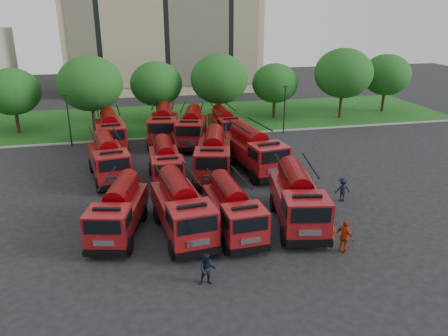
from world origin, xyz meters
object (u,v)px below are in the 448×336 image
Objects in this scene: fire_truck_8 at (110,131)px; firefighter_5 at (275,174)px; fire_truck_0 at (119,210)px; fire_truck_4 at (108,158)px; fire_truck_2 at (233,209)px; firefighter_1 at (207,284)px; firefighter_2 at (343,252)px; fire_truck_9 at (164,125)px; fire_truck_10 at (192,128)px; fire_truck_5 at (166,163)px; fire_truck_11 at (225,124)px; fire_truck_6 at (214,155)px; firefighter_4 at (166,213)px; firefighter_0 at (330,248)px; fire_truck_1 at (182,208)px; fire_truck_3 at (298,198)px; firefighter_3 at (341,201)px; fire_truck_7 at (255,150)px.

fire_truck_8 is 4.20× the size of firefighter_5.
fire_truck_0 is 9.54m from fire_truck_4.
fire_truck_2 is 3.96× the size of firefighter_1.
fire_truck_8 is at bearing 3.85° from firefighter_2.
fire_truck_9 is at bearing 93.25° from fire_truck_2.
fire_truck_2 is at bearing -75.60° from fire_truck_9.
fire_truck_10 is (2.62, -1.44, -0.06)m from fire_truck_9.
firefighter_1 is (5.03, -23.62, -1.73)m from fire_truck_8.
fire_truck_5 is 12.96m from fire_truck_11.
fire_truck_10 is (3.42, 9.31, 0.19)m from fire_truck_5.
fire_truck_6 is 7.60m from firefighter_4.
fire_truck_1 is at bearing 141.98° from firefighter_0.
fire_truck_3 is at bearing -49.79° from fire_truck_5.
fire_truck_9 reaches higher than fire_truck_0.
fire_truck_10 is at bearing -59.84° from firefighter_5.
fire_truck_4 is 7.82m from fire_truck_8.
firefighter_3 is at bearing -77.43° from fire_truck_11.
firefighter_5 is at bearing -18.37° from fire_truck_4.
firefighter_5 is (5.39, -9.68, -1.72)m from fire_truck_10.
fire_truck_10 is at bearing -5.85° from fire_truck_8.
fire_truck_7 is 9.37m from fire_truck_10.
fire_truck_6 reaches higher than fire_truck_10.
firefighter_5 is (1.47, 8.50, -1.70)m from fire_truck_3.
firefighter_3 is 1.15× the size of firefighter_4.
fire_truck_3 is (4.18, 0.24, 0.19)m from fire_truck_2.
firefighter_2 is at bearing 63.33° from firefighter_3.
firefighter_1 is at bearing -120.01° from fire_truck_2.
fire_truck_2 reaches higher than firefighter_1.
fire_truck_4 is 0.96× the size of fire_truck_10.
fire_truck_6 is (-3.50, 9.18, 0.06)m from fire_truck_3.
fire_truck_1 is 9.67m from fire_truck_6.
fire_truck_7 is (7.39, 0.82, 0.24)m from fire_truck_5.
fire_truck_4 is 8.45m from firefighter_4.
fire_truck_1 reaches higher than firefighter_2.
firefighter_1 is (-7.43, -1.92, 0.00)m from firefighter_0.
firefighter_2 is 1.04× the size of firefighter_5.
fire_truck_4 is 0.94× the size of fire_truck_9.
firefighter_4 is at bearing -117.30° from fire_truck_11.
fire_truck_0 is 4.13× the size of firefighter_1.
fire_truck_9 is (-2.35, 19.86, 0.27)m from fire_truck_2.
firefighter_0 is 0.88× the size of firefighter_5.
fire_truck_8 reaches higher than firefighter_2.
fire_truck_0 is at bearing -94.29° from fire_truck_4.
firefighter_5 is at bearing -65.07° from firefighter_3.
fire_truck_3 is 0.98× the size of fire_truck_10.
fire_truck_10 is at bearing 81.77° from fire_truck_0.
fire_truck_3 is (10.84, -1.08, 0.17)m from fire_truck_0.
fire_truck_1 is at bearing -98.98° from fire_truck_6.
fire_truck_1 is 11.88m from firefighter_3.
fire_truck_8 is 25.08m from firefighter_0.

